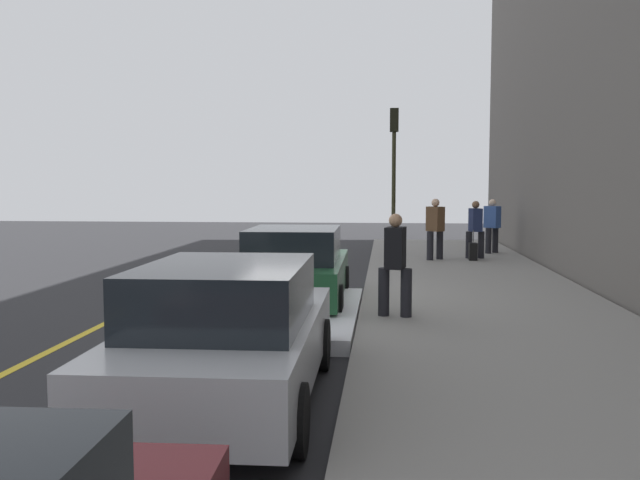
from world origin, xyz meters
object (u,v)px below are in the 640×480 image
parked_car_silver (229,334)px  pedestrian_black_coat (395,262)px  rolling_suitcase (473,251)px  pedestrian_brown_coat (435,227)px  traffic_light_pole (394,157)px  parked_car_green (295,268)px  pedestrian_blue_coat (492,224)px  pedestrian_navy_coat (475,228)px

parked_car_silver → pedestrian_black_coat: bearing=-22.6°
rolling_suitcase → pedestrian_brown_coat: bearing=87.7°
pedestrian_brown_coat → traffic_light_pole: (1.22, 1.18, 2.06)m
pedestrian_black_coat → traffic_light_pole: traffic_light_pole is taller
parked_car_green → pedestrian_blue_coat: 10.59m
pedestrian_brown_coat → traffic_light_pole: traffic_light_pole is taller
parked_car_green → rolling_suitcase: parked_car_green is taller
parked_car_green → pedestrian_brown_coat: pedestrian_brown_coat is taller
parked_car_green → pedestrian_navy_coat: (7.72, -4.28, 0.29)m
pedestrian_navy_coat → rolling_suitcase: pedestrian_navy_coat is taller
pedestrian_blue_coat → parked_car_green: bearing=151.8°
parked_car_silver → pedestrian_navy_coat: (13.38, -4.23, 0.28)m
pedestrian_blue_coat → pedestrian_brown_coat: bearing=137.4°
pedestrian_blue_coat → pedestrian_brown_coat: pedestrian_brown_coat is taller
pedestrian_brown_coat → traffic_light_pole: size_ratio=0.39×
parked_car_silver → pedestrian_blue_coat: bearing=-18.3°
pedestrian_blue_coat → rolling_suitcase: pedestrian_blue_coat is taller
pedestrian_black_coat → pedestrian_brown_coat: (8.63, -1.25, 0.03)m
parked_car_silver → pedestrian_blue_coat: pedestrian_blue_coat is taller
parked_car_green → pedestrian_navy_coat: 8.83m
pedestrian_black_coat → pedestrian_brown_coat: bearing=-8.3°
parked_car_green → pedestrian_blue_coat: pedestrian_blue_coat is taller
parked_car_silver → pedestrian_brown_coat: bearing=-13.2°
pedestrian_black_coat → rolling_suitcase: 8.92m
parked_car_silver → parked_car_green: same height
parked_car_silver → parked_car_green: (5.67, 0.05, -0.00)m
parked_car_green → pedestrian_brown_coat: (7.25, -3.09, 0.32)m
parked_car_silver → pedestrian_black_coat: size_ratio=2.66×
pedestrian_blue_coat → pedestrian_navy_coat: bearing=155.8°
pedestrian_navy_coat → rolling_suitcase: size_ratio=1.96×
pedestrian_navy_coat → pedestrian_black_coat: size_ratio=0.99×
pedestrian_blue_coat → pedestrian_navy_coat: size_ratio=1.01×
parked_car_green → parked_car_silver: bearing=-179.5°
parked_car_green → pedestrian_black_coat: size_ratio=2.48×
pedestrian_black_coat → rolling_suitcase: bearing=-15.1°
pedestrian_brown_coat → rolling_suitcase: 1.27m
pedestrian_black_coat → pedestrian_brown_coat: pedestrian_brown_coat is taller
pedestrian_blue_coat → traffic_light_pole: 3.83m
parked_car_silver → pedestrian_navy_coat: pedestrian_navy_coat is taller
pedestrian_black_coat → rolling_suitcase: pedestrian_black_coat is taller
parked_car_green → traffic_light_pole: traffic_light_pole is taller
pedestrian_navy_coat → parked_car_silver: bearing=162.5°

